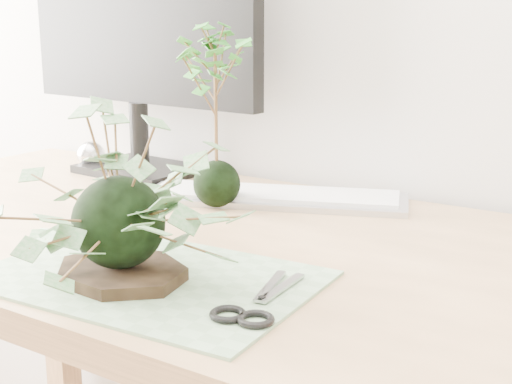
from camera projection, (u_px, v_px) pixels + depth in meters
desk at (243, 296)px, 1.05m from camera, size 1.60×0.70×0.74m
cutting_mat at (148, 277)px, 0.87m from camera, size 0.42×0.29×0.00m
stone_dish at (121, 272)px, 0.86m from camera, size 0.19×0.19×0.01m
ivy_kokedama at (117, 179)px, 0.83m from camera, size 0.32×0.32×0.22m
maple_kokedama at (215, 67)px, 1.15m from camera, size 0.20×0.20×0.33m
keyboard at (274, 197)px, 1.23m from camera, size 0.47×0.29×0.02m
monitor at (138, 23)px, 1.40m from camera, size 0.59×0.19×0.52m
foil_ball at (91, 155)px, 1.50m from camera, size 0.06×0.06×0.06m
scissors at (247, 309)px, 0.76m from camera, size 0.08×0.17×0.01m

